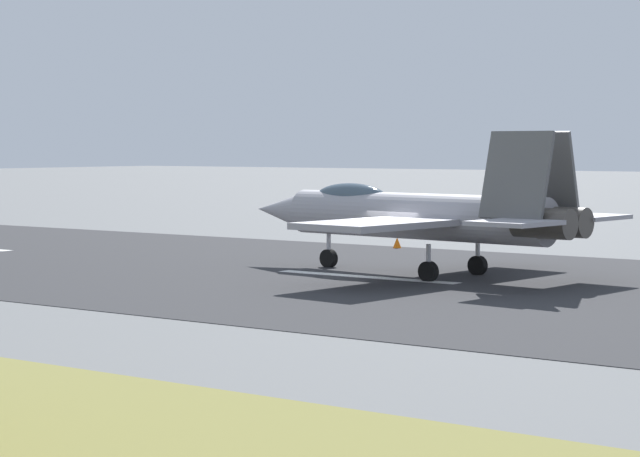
# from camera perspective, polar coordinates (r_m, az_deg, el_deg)

# --- Properties ---
(ground_plane) EXTENTS (400.00, 400.00, 0.00)m
(ground_plane) POSITION_cam_1_polar(r_m,az_deg,el_deg) (47.48, 2.62, -2.29)
(ground_plane) COLOR slate
(runway_strip) EXTENTS (240.00, 26.00, 0.02)m
(runway_strip) POSITION_cam_1_polar(r_m,az_deg,el_deg) (47.47, 2.64, -2.28)
(runway_strip) COLOR #2E2F31
(runway_strip) RESTS_ON ground
(fighter_jet) EXTENTS (16.31, 13.50, 5.57)m
(fighter_jet) POSITION_cam_1_polar(r_m,az_deg,el_deg) (48.50, 4.52, 0.65)
(fighter_jet) COLOR #9C9AA2
(fighter_jet) RESTS_ON ground
(marker_cone_mid) EXTENTS (0.44, 0.44, 0.55)m
(marker_cone_mid) POSITION_cam_1_polar(r_m,az_deg,el_deg) (61.39, 3.55, -0.66)
(marker_cone_mid) COLOR orange
(marker_cone_mid) RESTS_ON ground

